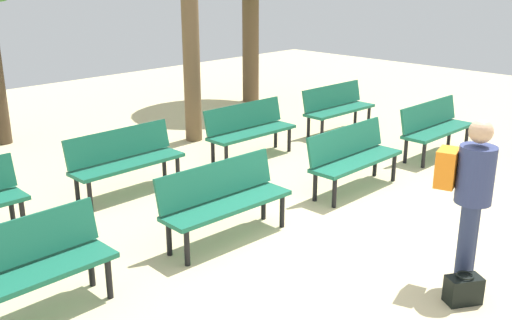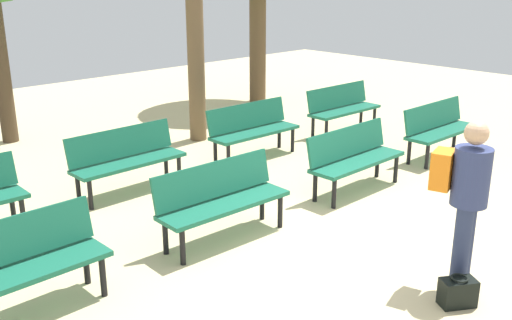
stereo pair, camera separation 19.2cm
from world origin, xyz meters
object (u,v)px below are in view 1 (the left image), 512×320
at_px(bench_r1_c1, 125,157).
at_px(tree_3, 191,53).
at_px(bench_r0_c2, 353,155).
at_px(bench_r0_c3, 435,125).
at_px(bench_r0_c0, 20,266).
at_px(visitor_with_backpack, 469,193).
at_px(bench_r1_c3, 337,106).
at_px(bench_r1_c2, 249,127).
at_px(bench_r0_c1, 224,197).
at_px(handbag, 463,289).

bearing_deg(bench_r1_c1, tree_3, 30.65).
relative_size(bench_r0_c2, bench_r0_c3, 1.00).
distance_m(bench_r0_c0, tree_3, 5.85).
xyz_separation_m(bench_r0_c3, visitor_with_backpack, (-3.60, -2.26, 0.43)).
distance_m(bench_r0_c0, bench_r1_c1, 3.07).
bearing_deg(bench_r1_c3, bench_r1_c2, -179.77).
bearing_deg(bench_r0_c0, visitor_with_backpack, -36.29).
bearing_deg(bench_r0_c0, bench_r0_c2, -1.64).
bearing_deg(bench_r0_c2, bench_r0_c1, 177.61).
height_order(bench_r0_c2, bench_r1_c3, same).
bearing_deg(bench_r0_c2, bench_r0_c0, 178.21).
relative_size(visitor_with_backpack, handbag, 4.50).
bearing_deg(bench_r0_c1, bench_r0_c0, -179.08).
height_order(bench_r1_c1, bench_r1_c2, same).
bearing_deg(bench_r0_c3, bench_r0_c2, -179.57).
bearing_deg(bench_r1_c3, bench_r0_c0, -163.47).
bearing_deg(bench_r1_c3, tree_3, 147.97).
relative_size(bench_r1_c1, visitor_with_backpack, 0.97).
distance_m(bench_r0_c0, handbag, 3.96).
xyz_separation_m(bench_r1_c1, visitor_with_backpack, (0.92, -4.40, 0.43)).
xyz_separation_m(bench_r0_c3, bench_r1_c3, (0.05, 2.02, 0.00)).
relative_size(bench_r0_c3, bench_r1_c3, 1.00).
height_order(bench_r1_c3, visitor_with_backpack, visitor_with_backpack).
xyz_separation_m(bench_r0_c2, bench_r1_c3, (2.30, 2.01, 0.00)).
distance_m(bench_r1_c2, bench_r1_c3, 2.27).
distance_m(bench_r0_c0, visitor_with_backpack, 4.10).
xyz_separation_m(visitor_with_backpack, handbag, (-0.33, -0.20, -0.80)).
relative_size(tree_3, handbag, 8.47).
relative_size(bench_r0_c2, bench_r1_c1, 1.00).
distance_m(bench_r0_c1, handbag, 2.67).
bearing_deg(handbag, bench_r1_c2, 69.29).
relative_size(bench_r0_c3, tree_3, 0.52).
relative_size(bench_r1_c2, tree_3, 0.52).
relative_size(bench_r0_c1, bench_r1_c2, 1.00).
relative_size(bench_r1_c1, bench_r1_c3, 0.99).
bearing_deg(bench_r1_c1, bench_r0_c3, -25.23).
distance_m(bench_r1_c1, bench_r1_c3, 4.57).
bearing_deg(bench_r0_c0, tree_3, 35.82).
distance_m(bench_r1_c2, visitor_with_backpack, 4.57).
distance_m(bench_r0_c1, visitor_with_backpack, 2.60).
xyz_separation_m(bench_r0_c2, tree_3, (0.05, 3.50, 1.05)).
height_order(bench_r0_c0, bench_r0_c3, same).
xyz_separation_m(bench_r0_c2, bench_r1_c1, (-2.27, 2.13, 0.00)).
xyz_separation_m(bench_r0_c0, bench_r1_c2, (4.66, 1.91, 0.00)).
relative_size(bench_r1_c2, bench_r1_c3, 1.00).
distance_m(bench_r1_c3, visitor_with_backpack, 5.64).
xyz_separation_m(bench_r0_c0, bench_r0_c3, (6.88, -0.17, 0.00)).
xyz_separation_m(tree_3, handbag, (-1.73, -5.97, -1.42)).
bearing_deg(visitor_with_backpack, bench_r1_c3, -146.37).
bearing_deg(bench_r0_c3, tree_3, 122.82).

